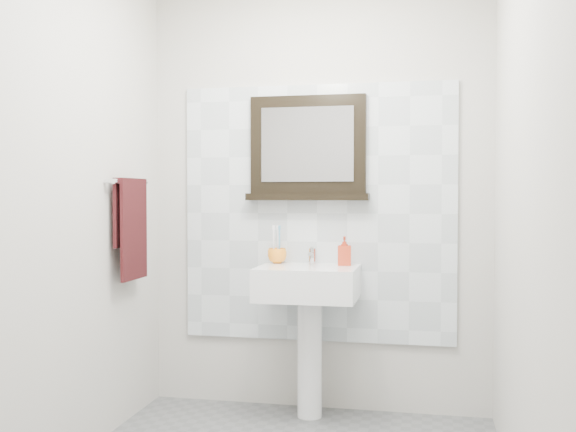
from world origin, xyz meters
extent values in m
cube|color=#BBB8B1|center=(0.00, 1.10, 1.25)|extent=(2.00, 0.01, 2.50)
cube|color=#BBB8B1|center=(0.00, -1.10, 1.25)|extent=(2.00, 0.01, 2.50)
cube|color=#BBB8B1|center=(-1.00, 0.00, 1.25)|extent=(0.01, 2.20, 2.50)
cube|color=#BBB8B1|center=(1.00, 0.00, 1.25)|extent=(0.01, 2.20, 2.50)
cube|color=silver|center=(0.00, 1.09, 1.15)|extent=(1.60, 0.02, 1.50)
cylinder|color=white|center=(-0.01, 0.92, 0.34)|extent=(0.14, 0.14, 0.68)
cube|color=white|center=(-0.01, 0.86, 0.77)|extent=(0.55, 0.44, 0.18)
cylinder|color=silver|center=(-0.01, 0.84, 0.85)|extent=(0.32, 0.32, 0.02)
cylinder|color=#4C4C4F|center=(-0.01, 0.84, 0.86)|extent=(0.04, 0.04, 0.00)
cylinder|color=silver|center=(-0.01, 1.01, 0.91)|extent=(0.04, 0.04, 0.09)
cylinder|color=silver|center=(-0.01, 0.96, 0.93)|extent=(0.02, 0.10, 0.02)
cube|color=silver|center=(-0.01, 1.02, 0.96)|extent=(0.02, 0.07, 0.01)
imported|color=orange|center=(-0.22, 1.00, 0.90)|extent=(0.12, 0.12, 0.09)
cylinder|color=white|center=(-0.24, 0.99, 0.97)|extent=(0.01, 0.01, 0.19)
cube|color=white|center=(-0.24, 0.99, 1.07)|extent=(0.01, 0.01, 0.03)
cylinder|color=#4E90B3|center=(-0.21, 1.00, 0.97)|extent=(0.01, 0.01, 0.19)
cube|color=#4E90B3|center=(-0.21, 1.00, 1.07)|extent=(0.01, 0.01, 0.03)
cylinder|color=white|center=(-0.22, 1.02, 0.97)|extent=(0.01, 0.01, 0.19)
cube|color=white|center=(-0.22, 1.02, 1.07)|extent=(0.01, 0.01, 0.03)
imported|color=#B11415|center=(0.18, 0.97, 0.94)|extent=(0.08, 0.08, 0.16)
cube|color=black|center=(-0.05, 1.07, 1.55)|extent=(0.68, 0.06, 0.57)
cube|color=#99999E|center=(-0.05, 1.03, 1.55)|extent=(0.54, 0.01, 0.43)
cube|color=black|center=(-0.05, 1.04, 1.25)|extent=(0.72, 0.11, 0.04)
cylinder|color=silver|center=(-0.94, 0.59, 1.33)|extent=(0.03, 0.40, 0.03)
cylinder|color=silver|center=(-0.97, 0.40, 1.33)|extent=(0.05, 0.02, 0.02)
cylinder|color=silver|center=(-0.97, 0.78, 1.33)|extent=(0.05, 0.02, 0.02)
cube|color=black|center=(-0.93, 0.59, 1.06)|extent=(0.02, 0.30, 0.52)
cube|color=black|center=(-0.96, 0.59, 1.15)|extent=(0.02, 0.30, 0.34)
cube|color=black|center=(-0.94, 0.59, 1.33)|extent=(0.06, 0.30, 0.03)
camera|label=1|loc=(0.65, -2.80, 1.26)|focal=42.00mm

